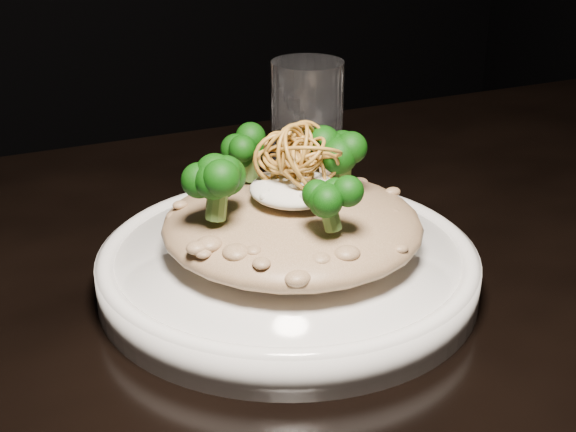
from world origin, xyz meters
The scene contains 7 objects.
table centered at (0.00, 0.00, 0.67)m, with size 1.10×0.80×0.75m.
plate centered at (-0.07, 0.04, 0.76)m, with size 0.27×0.27×0.03m, color white.
risotto centered at (-0.07, 0.04, 0.80)m, with size 0.18×0.18×0.04m, color brown.
broccoli centered at (-0.08, 0.04, 0.84)m, with size 0.11×0.11×0.04m, color black, non-canonical shape.
cheese centered at (-0.07, 0.04, 0.83)m, with size 0.06×0.06×0.02m, color silver.
shallots centered at (-0.07, 0.04, 0.85)m, with size 0.06×0.06×0.04m, color brown, non-canonical shape.
drinking_glass centered at (0.02, 0.21, 0.81)m, with size 0.06×0.06×0.11m, color white.
Camera 1 is at (-0.27, -0.41, 1.03)m, focal length 50.00 mm.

